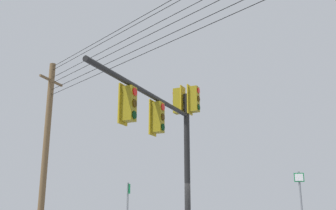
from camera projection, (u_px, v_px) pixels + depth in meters
signal_mast_assembly at (171, 126)px, 11.95m from camera, size 1.19×6.06×5.90m
utility_pole_wooden at (46, 145)px, 21.53m from camera, size 0.52×2.07×9.99m
route_sign_secondary at (302, 207)px, 13.10m from camera, size 0.34×0.13×2.95m
overhead_wire_span at (208, 1)px, 13.43m from camera, size 23.81×7.70×2.13m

